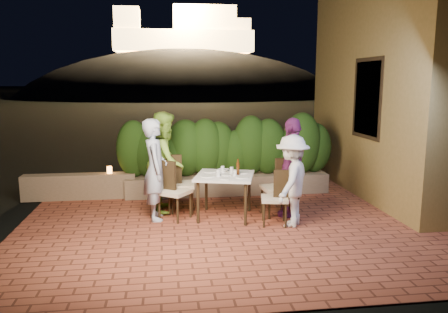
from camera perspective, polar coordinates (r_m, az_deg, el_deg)
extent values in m
plane|color=black|center=(7.00, 1.63, -9.78)|extent=(400.00, 400.00, 0.00)
cube|color=brown|center=(7.49, 1.00, -8.91)|extent=(7.00, 6.00, 0.15)
cube|color=olive|center=(9.71, 21.42, 10.17)|extent=(1.60, 5.00, 5.00)
cube|color=black|center=(8.91, 18.37, 7.22)|extent=(0.08, 1.00, 1.40)
cube|color=black|center=(8.91, 18.31, 7.22)|extent=(0.06, 1.15, 1.55)
cube|color=#79644D|center=(9.15, 0.52, -3.62)|extent=(4.20, 0.55, 0.40)
cube|color=#79644D|center=(9.21, -18.33, -3.73)|extent=(2.20, 0.30, 0.50)
ellipsoid|color=black|center=(66.88, -5.12, 4.39)|extent=(52.00, 40.00, 22.00)
cylinder|color=white|center=(7.32, -2.10, -2.59)|extent=(0.23, 0.23, 0.01)
cylinder|color=white|center=(7.70, -1.85, -1.96)|extent=(0.24, 0.24, 0.01)
cylinder|color=white|center=(7.25, 2.42, -2.73)|extent=(0.21, 0.21, 0.01)
cylinder|color=white|center=(7.63, 2.40, -2.08)|extent=(0.24, 0.24, 0.01)
cylinder|color=white|center=(7.44, 0.28, -2.39)|extent=(0.20, 0.20, 0.01)
cylinder|color=white|center=(7.15, 0.14, -2.89)|extent=(0.20, 0.20, 0.01)
cylinder|color=silver|center=(7.33, -0.74, -2.15)|extent=(0.07, 0.07, 0.12)
cylinder|color=silver|center=(7.66, -0.18, -1.65)|extent=(0.06, 0.06, 0.11)
cylinder|color=silver|center=(7.37, 1.44, -2.17)|extent=(0.06, 0.06, 0.10)
cylinder|color=silver|center=(7.60, 1.01, -1.76)|extent=(0.06, 0.06, 0.11)
imported|color=white|center=(7.73, -0.11, -1.80)|extent=(0.25, 0.25, 0.04)
imported|color=#A0B0CD|center=(7.44, -8.99, -1.69)|extent=(0.44, 0.65, 1.72)
imported|color=#83B839|center=(7.93, -7.66, -0.65)|extent=(0.79, 0.95, 1.80)
imported|color=silver|center=(7.12, 8.85, -3.14)|extent=(0.99, 1.11, 1.49)
imported|color=#6C245F|center=(7.63, 8.92, -1.39)|extent=(0.86, 1.08, 1.72)
cylinder|color=orange|center=(9.05, -14.73, -1.71)|extent=(0.10, 0.10, 0.14)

